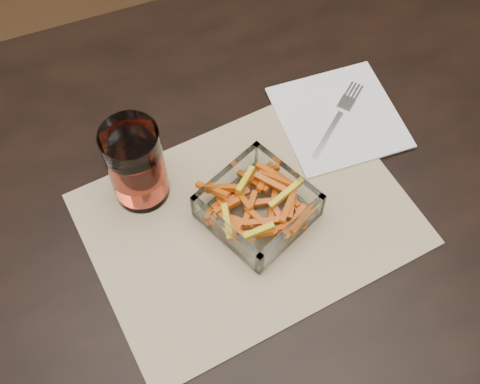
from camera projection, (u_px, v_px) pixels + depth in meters
name	position (u px, v px, depth m)	size (l,w,h in m)	color
dining_table	(288.00, 212.00, 0.98)	(1.60, 0.90, 0.75)	black
placemat	(249.00, 219.00, 0.87)	(0.45, 0.33, 0.00)	tan
glass_bowl	(258.00, 208.00, 0.85)	(0.18, 0.18, 0.05)	white
tumbler	(136.00, 166.00, 0.83)	(0.08, 0.08, 0.14)	white
napkin	(339.00, 117.00, 0.96)	(0.18, 0.18, 0.00)	white
fork	(338.00, 117.00, 0.95)	(0.14, 0.12, 0.00)	silver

